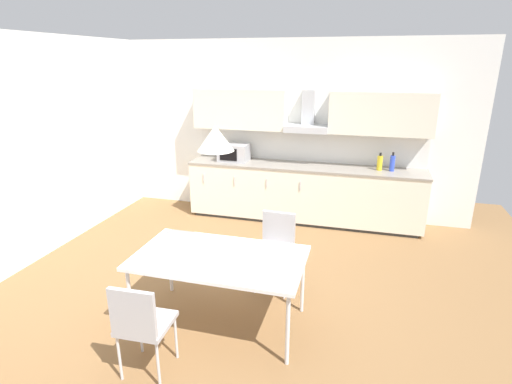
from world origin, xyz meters
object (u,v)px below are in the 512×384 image
object	(u,v)px
microwave	(234,153)
chair_far_right	(276,243)
bottle_blue	(392,163)
pendant_lamp	(215,138)
chair_near_left	(141,321)
bottle_yellow	(380,163)
dining_table	(219,260)

from	to	relation	value
microwave	chair_far_right	bearing A→B (deg)	-60.25
bottle_blue	pendant_lamp	size ratio (longest dim) A/B	0.90
chair_near_left	pendant_lamp	distance (m)	1.62
chair_near_left	pendant_lamp	bearing A→B (deg)	66.76
pendant_lamp	bottle_blue	bearing A→B (deg)	60.43
bottle_yellow	pendant_lamp	world-z (taller)	pendant_lamp
bottle_yellow	chair_near_left	distance (m)	4.23
dining_table	chair_far_right	world-z (taller)	chair_far_right
chair_far_right	chair_near_left	size ratio (longest dim) A/B	1.00
bottle_yellow	chair_far_right	distance (m)	2.43
dining_table	chair_near_left	distance (m)	0.93
chair_far_right	pendant_lamp	xyz separation A→B (m)	(-0.37, -0.84, 1.33)
microwave	pendant_lamp	world-z (taller)	pendant_lamp
microwave	dining_table	world-z (taller)	microwave
microwave	chair_far_right	world-z (taller)	microwave
chair_near_left	pendant_lamp	size ratio (longest dim) A/B	2.72
dining_table	pendant_lamp	world-z (taller)	pendant_lamp
bottle_yellow	bottle_blue	distance (m)	0.18
bottle_blue	dining_table	size ratio (longest dim) A/B	0.18
bottle_yellow	chair_near_left	bearing A→B (deg)	-116.07
chair_far_right	pendant_lamp	size ratio (longest dim) A/B	2.72
bottle_yellow	bottle_blue	size ratio (longest dim) A/B	0.93
chair_far_right	bottle_yellow	bearing A→B (deg)	61.92
bottle_yellow	chair_near_left	xyz separation A→B (m)	(-1.85, -3.78, -0.50)
microwave	dining_table	xyz separation A→B (m)	(0.82, -2.92, -0.37)
dining_table	chair_far_right	distance (m)	0.93
chair_far_right	chair_near_left	distance (m)	1.83
bottle_yellow	chair_far_right	bearing A→B (deg)	-118.08
microwave	bottle_blue	xyz separation A→B (m)	(2.49, 0.02, -0.02)
microwave	pendant_lamp	size ratio (longest dim) A/B	1.50
dining_table	pendant_lamp	bearing A→B (deg)	90.00
microwave	chair_far_right	distance (m)	2.45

